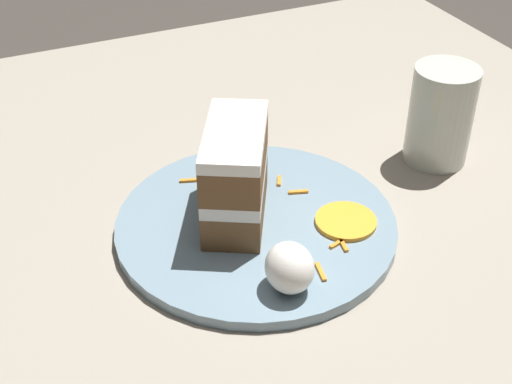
% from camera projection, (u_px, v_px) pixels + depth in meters
% --- Properties ---
extents(ground_plane, '(6.00, 6.00, 0.00)m').
position_uv_depth(ground_plane, '(231.00, 277.00, 0.74)').
color(ground_plane, '#38332D').
rests_on(ground_plane, ground).
extents(dining_table, '(1.14, 1.19, 0.03)m').
position_uv_depth(dining_table, '(230.00, 265.00, 0.73)').
color(dining_table, gray).
rests_on(dining_table, ground).
extents(plate, '(0.29, 0.29, 0.01)m').
position_uv_depth(plate, '(256.00, 225.00, 0.75)').
color(plate, gray).
rests_on(plate, dining_table).
extents(cake_slice, '(0.14, 0.11, 0.10)m').
position_uv_depth(cake_slice, '(235.00, 174.00, 0.72)').
color(cake_slice, brown).
rests_on(cake_slice, plate).
extents(cream_dollop, '(0.05, 0.04, 0.05)m').
position_uv_depth(cream_dollop, '(289.00, 268.00, 0.65)').
color(cream_dollop, white).
rests_on(cream_dollop, plate).
extents(orange_garnish, '(0.06, 0.06, 0.00)m').
position_uv_depth(orange_garnish, '(346.00, 221.00, 0.74)').
color(orange_garnish, orange).
rests_on(orange_garnish, plate).
extents(carrot_shreds_scatter, '(0.22, 0.13, 0.00)m').
position_uv_depth(carrot_shreds_scatter, '(280.00, 206.00, 0.76)').
color(carrot_shreds_scatter, orange).
rests_on(carrot_shreds_scatter, plate).
extents(drinking_glass, '(0.08, 0.08, 0.12)m').
position_uv_depth(drinking_glass, '(440.00, 121.00, 0.83)').
color(drinking_glass, beige).
rests_on(drinking_glass, dining_table).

